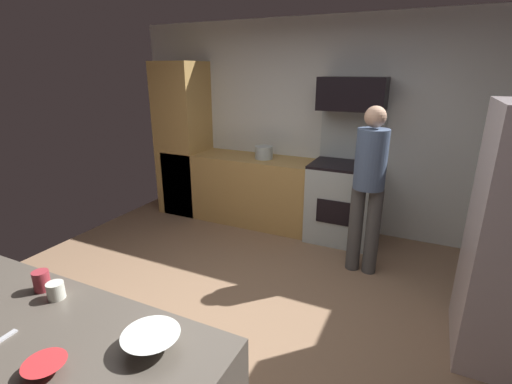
{
  "coord_description": "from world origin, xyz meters",
  "views": [
    {
      "loc": [
        1.26,
        -2.25,
        2.0
      ],
      "look_at": [
        0.04,
        0.3,
        1.05
      ],
      "focal_mm": 25.74,
      "sensor_mm": 36.0,
      "label": 1
    }
  ],
  "objects_px": {
    "mug_tea": "(56,291)",
    "stock_pot": "(264,152)",
    "mixing_bowl_small": "(151,341)",
    "oven_range": "(343,198)",
    "microwave": "(352,94)",
    "mug_coffee": "(42,281)",
    "person_cook": "(369,183)",
    "mixing_bowl_large": "(45,367)"
  },
  "relations": [
    {
      "from": "microwave",
      "to": "mug_coffee",
      "type": "height_order",
      "value": "microwave"
    },
    {
      "from": "stock_pot",
      "to": "oven_range",
      "type": "bearing_deg",
      "value": -0.26
    },
    {
      "from": "mug_tea",
      "to": "person_cook",
      "type": "bearing_deg",
      "value": 66.3
    },
    {
      "from": "microwave",
      "to": "mug_coffee",
      "type": "xyz_separation_m",
      "value": [
        -0.87,
        -3.29,
        -0.78
      ]
    },
    {
      "from": "mug_coffee",
      "to": "stock_pot",
      "type": "relative_size",
      "value": 0.47
    },
    {
      "from": "microwave",
      "to": "mixing_bowl_small",
      "type": "bearing_deg",
      "value": -91.14
    },
    {
      "from": "microwave",
      "to": "stock_pot",
      "type": "xyz_separation_m",
      "value": [
        -1.05,
        -0.08,
        -0.75
      ]
    },
    {
      "from": "mug_coffee",
      "to": "oven_range",
      "type": "bearing_deg",
      "value": 74.89
    },
    {
      "from": "person_cook",
      "to": "mixing_bowl_small",
      "type": "distance_m",
      "value": 2.64
    },
    {
      "from": "oven_range",
      "to": "mug_coffee",
      "type": "height_order",
      "value": "oven_range"
    },
    {
      "from": "mixing_bowl_small",
      "to": "stock_pot",
      "type": "relative_size",
      "value": 1.05
    },
    {
      "from": "mixing_bowl_small",
      "to": "mug_tea",
      "type": "relative_size",
      "value": 2.81
    },
    {
      "from": "person_cook",
      "to": "mug_tea",
      "type": "relative_size",
      "value": 19.57
    },
    {
      "from": "mixing_bowl_large",
      "to": "person_cook",
      "type": "bearing_deg",
      "value": 75.94
    },
    {
      "from": "stock_pot",
      "to": "mixing_bowl_small",
      "type": "bearing_deg",
      "value": -73.38
    },
    {
      "from": "microwave",
      "to": "mug_tea",
      "type": "distance_m",
      "value": 3.48
    },
    {
      "from": "mug_tea",
      "to": "stock_pot",
      "type": "relative_size",
      "value": 0.37
    },
    {
      "from": "mixing_bowl_large",
      "to": "mug_coffee",
      "type": "distance_m",
      "value": 0.64
    },
    {
      "from": "mug_coffee",
      "to": "mixing_bowl_small",
      "type": "bearing_deg",
      "value": -6.18
    },
    {
      "from": "mixing_bowl_small",
      "to": "oven_range",
      "type": "bearing_deg",
      "value": 88.83
    },
    {
      "from": "oven_range",
      "to": "stock_pot",
      "type": "xyz_separation_m",
      "value": [
        -1.05,
        0.0,
        0.46
      ]
    },
    {
      "from": "person_cook",
      "to": "mixing_bowl_large",
      "type": "bearing_deg",
      "value": -104.06
    },
    {
      "from": "mixing_bowl_small",
      "to": "mug_tea",
      "type": "height_order",
      "value": "mug_tea"
    },
    {
      "from": "oven_range",
      "to": "mug_coffee",
      "type": "bearing_deg",
      "value": -105.11
    },
    {
      "from": "microwave",
      "to": "mixing_bowl_large",
      "type": "distance_m",
      "value": 3.76
    },
    {
      "from": "oven_range",
      "to": "mug_coffee",
      "type": "relative_size",
      "value": 14.35
    },
    {
      "from": "microwave",
      "to": "person_cook",
      "type": "height_order",
      "value": "microwave"
    },
    {
      "from": "microwave",
      "to": "mug_coffee",
      "type": "relative_size",
      "value": 6.84
    },
    {
      "from": "oven_range",
      "to": "mixing_bowl_large",
      "type": "xyz_separation_m",
      "value": [
        -0.34,
        -3.57,
        0.41
      ]
    },
    {
      "from": "person_cook",
      "to": "mug_tea",
      "type": "bearing_deg",
      "value": -113.7
    },
    {
      "from": "mug_tea",
      "to": "stock_pot",
      "type": "height_order",
      "value": "stock_pot"
    },
    {
      "from": "oven_range",
      "to": "microwave",
      "type": "height_order",
      "value": "microwave"
    },
    {
      "from": "oven_range",
      "to": "person_cook",
      "type": "height_order",
      "value": "person_cook"
    },
    {
      "from": "person_cook",
      "to": "oven_range",
      "type": "bearing_deg",
      "value": 118.74
    },
    {
      "from": "microwave",
      "to": "person_cook",
      "type": "relative_size",
      "value": 0.44
    },
    {
      "from": "mug_tea",
      "to": "mixing_bowl_large",
      "type": "bearing_deg",
      "value": -41.24
    },
    {
      "from": "mixing_bowl_small",
      "to": "stock_pot",
      "type": "xyz_separation_m",
      "value": [
        -0.98,
        3.3,
        0.05
      ]
    },
    {
      "from": "mixing_bowl_small",
      "to": "mug_coffee",
      "type": "bearing_deg",
      "value": 173.82
    },
    {
      "from": "mixing_bowl_small",
      "to": "mug_tea",
      "type": "distance_m",
      "value": 0.67
    },
    {
      "from": "oven_range",
      "to": "mug_tea",
      "type": "bearing_deg",
      "value": -102.84
    },
    {
      "from": "oven_range",
      "to": "mug_tea",
      "type": "height_order",
      "value": "oven_range"
    },
    {
      "from": "mug_coffee",
      "to": "mug_tea",
      "type": "height_order",
      "value": "mug_coffee"
    }
  ]
}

